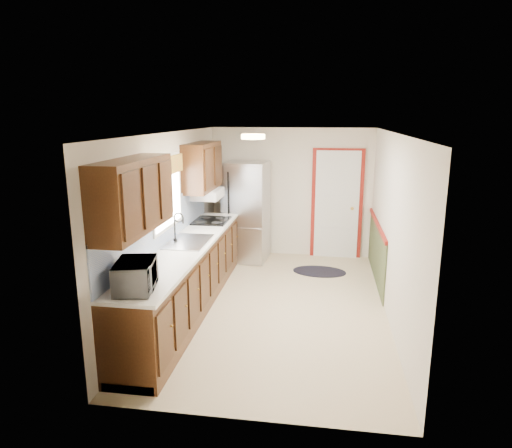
% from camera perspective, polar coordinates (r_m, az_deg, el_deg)
% --- Properties ---
extents(room_shell, '(3.20, 5.20, 2.52)m').
position_cam_1_polar(room_shell, '(6.16, 2.70, 0.09)').
color(room_shell, beige).
rests_on(room_shell, ground).
extents(kitchen_run, '(0.63, 4.00, 2.20)m').
position_cam_1_polar(kitchen_run, '(6.24, -9.01, -3.62)').
color(kitchen_run, '#381D0C').
rests_on(kitchen_run, ground).
extents(back_wall_trim, '(1.12, 2.30, 2.08)m').
position_cam_1_polar(back_wall_trim, '(8.37, 11.05, 1.26)').
color(back_wall_trim, maroon).
rests_on(back_wall_trim, ground).
extents(ceiling_fixture, '(0.30, 0.30, 0.06)m').
position_cam_1_polar(ceiling_fixture, '(5.84, -0.36, 10.87)').
color(ceiling_fixture, '#FFD88C').
rests_on(ceiling_fixture, room_shell).
extents(microwave, '(0.40, 0.58, 0.36)m').
position_cam_1_polar(microwave, '(4.65, -14.86, -5.88)').
color(microwave, white).
rests_on(microwave, kitchen_run).
extents(refrigerator, '(0.81, 0.79, 1.81)m').
position_cam_1_polar(refrigerator, '(8.31, -1.21, 1.55)').
color(refrigerator, '#B7B7BC').
rests_on(refrigerator, ground).
extents(rug, '(0.95, 0.65, 0.01)m').
position_cam_1_polar(rug, '(7.94, 7.92, -5.90)').
color(rug, black).
rests_on(rug, ground).
extents(cooktop, '(0.54, 0.65, 0.02)m').
position_cam_1_polar(cooktop, '(7.44, -5.61, 0.42)').
color(cooktop, black).
rests_on(cooktop, kitchen_run).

